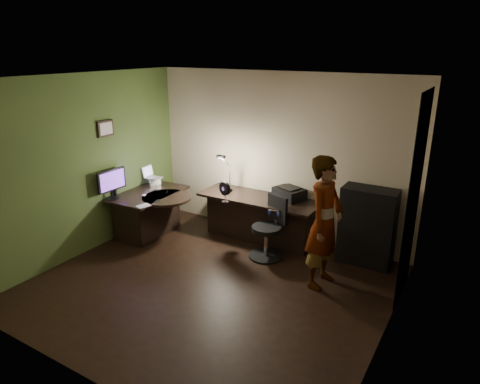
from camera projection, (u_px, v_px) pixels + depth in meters
The scene contains 27 objects.
floor at pixel (209, 286), 5.75m from camera, with size 4.50×4.00×0.01m, color black.
ceiling at pixel (204, 78), 4.87m from camera, with size 4.50×4.00×0.01m, color silver.
wall_back at pixel (278, 157), 6.93m from camera, with size 4.50×0.01×2.70m, color #C1AF8E.
wall_front at pixel (72, 255), 3.68m from camera, with size 4.50×0.01×2.70m, color #C1AF8E.
wall_left at pixel (84, 166), 6.41m from camera, with size 0.01×4.00×2.70m, color #C1AF8E.
wall_right at pixel (394, 229), 4.21m from camera, with size 0.01×4.00×2.70m, color #C1AF8E.
green_wall_overlay at pixel (85, 166), 6.40m from camera, with size 0.00×4.00×2.70m, color #48622A.
arched_doorway at pixel (413, 199), 5.16m from camera, with size 0.01×0.90×2.60m, color black.
french_door at pixel (375, 280), 3.87m from camera, with size 0.02×0.92×2.10m, color white.
framed_picture at pixel (105, 128), 6.59m from camera, with size 0.04×0.30×0.25m, color black.
desk_left at pixel (150, 213), 7.23m from camera, with size 0.79×1.29×0.74m, color black.
desk_right at pixel (258, 219), 7.00m from camera, with size 1.98×0.69×0.74m, color black.
cabinet at pixel (367, 226), 6.20m from camera, with size 0.77×0.38×1.15m, color black.
laptop_stand at pixel (152, 181), 7.56m from camera, with size 0.26×0.21×0.11m, color silver.
laptop at pixel (153, 173), 7.49m from camera, with size 0.29×0.27×0.20m, color silver.
monitor at pixel (112, 188), 6.79m from camera, with size 0.11×0.53×0.35m, color black.
mouse at pixel (144, 195), 6.96m from camera, with size 0.06×0.08×0.03m, color silver.
phone at pixel (158, 201), 6.73m from camera, with size 0.06×0.12×0.01m, color black.
pen at pixel (167, 192), 7.12m from camera, with size 0.01×0.13×0.01m, color black.
speaker at pixel (115, 191), 6.95m from camera, with size 0.07×0.07×0.17m, color black.
notepad at pixel (144, 206), 6.52m from camera, with size 0.14×0.20×0.01m, color silver.
desk_fan at pixel (225, 192), 6.63m from camera, with size 0.22×0.12×0.34m, color black.
headphones at pixel (274, 213), 6.15m from camera, with size 0.18×0.07×0.08m, color #273698.
printer at pixel (289, 193), 6.79m from camera, with size 0.46×0.36×0.20m, color black.
desk_lamp at pixel (230, 171), 7.04m from camera, with size 0.18×0.33×0.73m, color black.
office_chair at pixel (267, 228), 6.39m from camera, with size 0.53×0.53×0.94m, color black.
person at pixel (325, 223), 5.53m from camera, with size 0.64×0.42×1.78m, color #D8A88C.
Camera 1 is at (2.94, -4.09, 3.06)m, focal length 32.00 mm.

